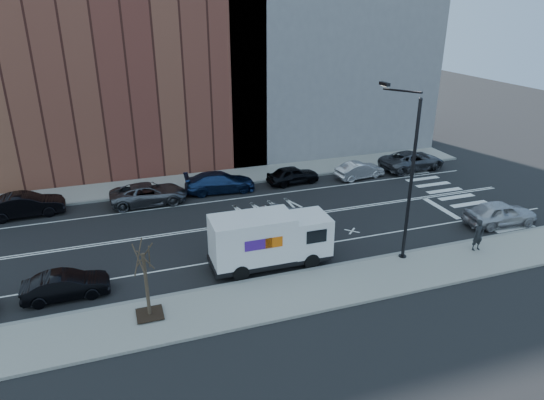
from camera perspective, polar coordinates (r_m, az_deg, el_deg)
ground at (r=31.70m, az=-3.07°, el=-2.74°), size 120.00×120.00×0.00m
sidewalk_near at (r=24.36m, az=2.81°, el=-10.92°), size 44.00×3.60×0.15m
sidewalk_far at (r=39.58m, az=-6.63°, el=2.49°), size 44.00×3.60×0.15m
curb_near at (r=25.78m, az=1.32°, el=-8.84°), size 44.00×0.25×0.17m
curb_far at (r=37.93m, az=-6.02°, el=1.64°), size 44.00×0.25×0.17m
crosswalk at (r=38.83m, az=20.24°, el=0.70°), size 3.00×14.00×0.01m
road_markings at (r=31.69m, az=-3.07°, el=-2.74°), size 40.00×8.60×0.01m
bldg_brick at (r=43.31m, az=-20.36°, el=17.85°), size 26.00×10.00×22.00m
bldg_concrete at (r=47.53m, az=5.94°, el=21.75°), size 20.00×10.00×26.00m
streetlight at (r=26.77m, az=15.57°, el=3.34°), size 0.44×4.02×9.34m
street_tree at (r=22.69m, az=-14.47°, el=-10.33°), size 1.20×1.20×3.75m
fedex_van at (r=26.12m, az=-0.32°, el=-4.63°), size 6.63×2.43×3.01m
far_parked_b at (r=36.35m, az=-26.97°, el=-0.53°), size 4.92×1.94×1.59m
far_parked_c at (r=35.53m, az=-14.30°, el=0.72°), size 5.38×2.50×1.49m
far_parked_d at (r=36.81m, az=-6.16°, el=2.11°), size 5.43×2.55×1.53m
far_parked_e at (r=38.34m, az=2.48°, el=2.97°), size 4.31×2.06×1.42m
far_parked_f at (r=40.15m, az=10.26°, el=3.48°), size 4.26×1.97×1.35m
far_parked_g at (r=43.25m, az=16.16°, el=4.49°), size 5.93×3.11×1.59m
driving_sedan at (r=30.35m, az=1.01°, el=-2.30°), size 4.73×1.79×1.54m
near_parked_rear_a at (r=25.87m, az=-23.09°, el=-9.23°), size 4.03×1.42×1.33m
near_parked_front at (r=34.41m, az=25.27°, el=-1.43°), size 4.84×2.22×1.61m
pedestrian at (r=30.06m, az=23.11°, el=-3.81°), size 0.69×0.47×1.87m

